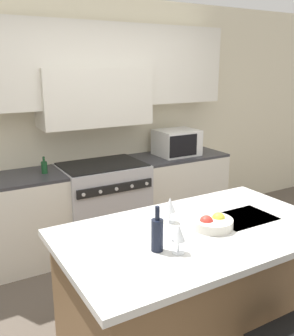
{
  "coord_description": "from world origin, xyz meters",
  "views": [
    {
      "loc": [
        -1.53,
        -2.01,
        1.97
      ],
      "look_at": [
        -0.04,
        0.58,
        1.15
      ],
      "focal_mm": 40.0,
      "sensor_mm": 36.0,
      "label": 1
    }
  ],
  "objects_px": {
    "wine_bottle": "(157,234)",
    "wine_glass_far": "(170,206)",
    "oil_bottle_on_counter": "(44,167)",
    "fruit_bowl": "(212,223)",
    "wine_glass_near": "(179,233)",
    "range_stove": "(103,205)",
    "microwave": "(177,142)"
  },
  "relations": [
    {
      "from": "oil_bottle_on_counter",
      "to": "wine_glass_far",
      "type": "bearing_deg",
      "value": -74.2
    },
    {
      "from": "wine_glass_near",
      "to": "oil_bottle_on_counter",
      "type": "relative_size",
      "value": 1.08
    },
    {
      "from": "wine_glass_near",
      "to": "wine_glass_far",
      "type": "bearing_deg",
      "value": 62.9
    },
    {
      "from": "oil_bottle_on_counter",
      "to": "range_stove",
      "type": "bearing_deg",
      "value": -1.03
    },
    {
      "from": "range_stove",
      "to": "wine_glass_far",
      "type": "xyz_separation_m",
      "value": [
        -0.17,
        -1.58,
        0.55
      ]
    },
    {
      "from": "wine_glass_near",
      "to": "fruit_bowl",
      "type": "height_order",
      "value": "wine_glass_near"
    },
    {
      "from": "wine_bottle",
      "to": "oil_bottle_on_counter",
      "type": "distance_m",
      "value": 1.91
    },
    {
      "from": "wine_glass_far",
      "to": "fruit_bowl",
      "type": "xyz_separation_m",
      "value": [
        0.2,
        -0.23,
        -0.09
      ]
    },
    {
      "from": "microwave",
      "to": "oil_bottle_on_counter",
      "type": "height_order",
      "value": "microwave"
    },
    {
      "from": "range_stove",
      "to": "oil_bottle_on_counter",
      "type": "relative_size",
      "value": 5.56
    },
    {
      "from": "range_stove",
      "to": "wine_glass_near",
      "type": "distance_m",
      "value": 2.09
    },
    {
      "from": "wine_bottle",
      "to": "oil_bottle_on_counter",
      "type": "relative_size",
      "value": 1.65
    },
    {
      "from": "wine_glass_near",
      "to": "oil_bottle_on_counter",
      "type": "xyz_separation_m",
      "value": [
        -0.24,
        1.99,
        -0.03
      ]
    },
    {
      "from": "oil_bottle_on_counter",
      "to": "wine_glass_near",
      "type": "bearing_deg",
      "value": -83.0
    },
    {
      "from": "range_stove",
      "to": "microwave",
      "type": "height_order",
      "value": "microwave"
    },
    {
      "from": "fruit_bowl",
      "to": "wine_bottle",
      "type": "bearing_deg",
      "value": -170.03
    },
    {
      "from": "microwave",
      "to": "wine_glass_far",
      "type": "height_order",
      "value": "microwave"
    },
    {
      "from": "microwave",
      "to": "wine_glass_far",
      "type": "xyz_separation_m",
      "value": [
        -1.15,
        -1.6,
        -0.05
      ]
    },
    {
      "from": "wine_bottle",
      "to": "wine_glass_near",
      "type": "xyz_separation_m",
      "value": [
        0.09,
        -0.09,
        0.02
      ]
    },
    {
      "from": "wine_glass_far",
      "to": "oil_bottle_on_counter",
      "type": "xyz_separation_m",
      "value": [
        -0.45,
        1.59,
        -0.03
      ]
    },
    {
      "from": "wine_glass_far",
      "to": "oil_bottle_on_counter",
      "type": "bearing_deg",
      "value": 105.8
    },
    {
      "from": "microwave",
      "to": "wine_bottle",
      "type": "distance_m",
      "value": 2.4
    },
    {
      "from": "range_stove",
      "to": "wine_bottle",
      "type": "distance_m",
      "value": 2.02
    },
    {
      "from": "wine_glass_near",
      "to": "wine_glass_far",
      "type": "relative_size",
      "value": 1.0
    },
    {
      "from": "wine_bottle",
      "to": "oil_bottle_on_counter",
      "type": "xyz_separation_m",
      "value": [
        -0.15,
        1.9,
        -0.01
      ]
    },
    {
      "from": "wine_glass_far",
      "to": "wine_bottle",
      "type": "bearing_deg",
      "value": -133.58
    },
    {
      "from": "microwave",
      "to": "fruit_bowl",
      "type": "relative_size",
      "value": 1.73
    },
    {
      "from": "fruit_bowl",
      "to": "wine_glass_far",
      "type": "bearing_deg",
      "value": 131.25
    },
    {
      "from": "fruit_bowl",
      "to": "microwave",
      "type": "bearing_deg",
      "value": 62.36
    },
    {
      "from": "range_stove",
      "to": "wine_glass_near",
      "type": "bearing_deg",
      "value": -100.63
    },
    {
      "from": "wine_bottle",
      "to": "fruit_bowl",
      "type": "xyz_separation_m",
      "value": [
        0.49,
        0.09,
        -0.07
      ]
    },
    {
      "from": "wine_bottle",
      "to": "wine_glass_far",
      "type": "height_order",
      "value": "wine_bottle"
    }
  ]
}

